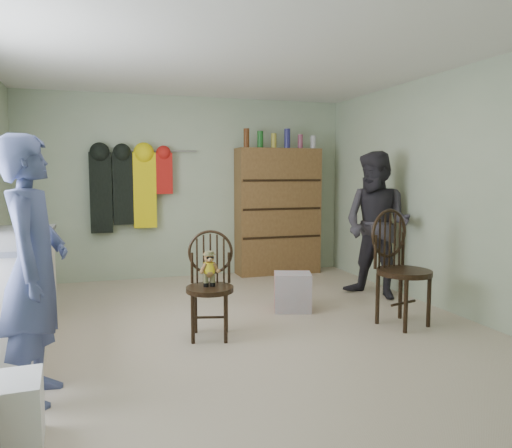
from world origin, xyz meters
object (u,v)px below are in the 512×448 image
object	(u,v)px
counter	(8,292)
chair_far	(399,263)
chair_front	(210,278)
dresser	(278,211)

from	to	relation	value
counter	chair_far	distance (m)	3.47
chair_far	chair_front	bearing A→B (deg)	158.12
chair_front	dresser	bearing A→B (deg)	73.33
counter	chair_front	xyz separation A→B (m)	(1.65, -0.19, 0.05)
chair_front	chair_far	distance (m)	1.81
chair_far	counter	bearing A→B (deg)	157.75
chair_front	counter	bearing A→B (deg)	-171.47
chair_front	chair_far	bearing A→B (deg)	9.32
counter	dresser	distance (m)	3.96
chair_far	dresser	bearing A→B (deg)	79.32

